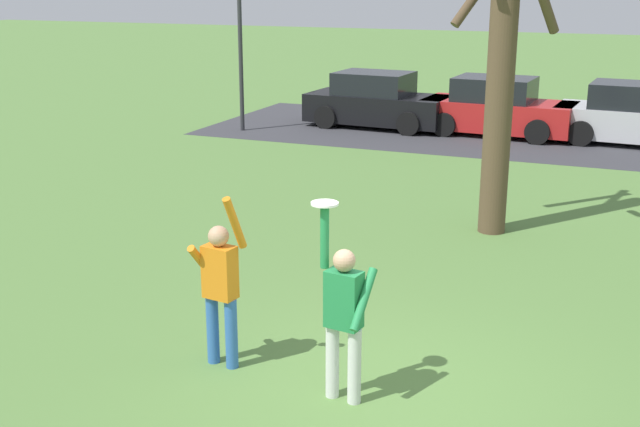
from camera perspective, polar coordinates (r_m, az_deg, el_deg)
name	(u,v)px	position (r m, az deg, el deg)	size (l,w,h in m)	color
ground_plane	(377,394)	(8.82, 4.03, -12.51)	(120.00, 120.00, 0.00)	#567F3D
person_catcher	(344,312)	(8.27, 1.68, -6.93)	(0.56, 0.49, 2.08)	silver
person_defender	(220,284)	(9.07, -7.02, -4.92)	(0.58, 0.49, 2.04)	#3366B7
frisbee_disc	(325,203)	(8.01, 0.33, 0.71)	(0.28, 0.28, 0.02)	white
parked_car_black	(377,102)	(23.98, 4.03, 7.81)	(4.20, 2.23, 1.59)	black
parked_car_red	(497,109)	(23.22, 12.35, 7.20)	(4.20, 2.23, 1.59)	red
parked_car_silver	(636,116)	(22.95, 21.31, 6.37)	(4.20, 2.23, 1.59)	#BCBCC1
parking_strip	(558,139)	(23.01, 16.37, 5.01)	(19.62, 6.40, 0.01)	#38383D
bare_tree_tall	(501,58)	(13.81, 12.59, 10.60)	(1.77, 1.76, 6.30)	brown
lamppost_by_lot	(240,39)	(23.23, -5.63, 12.12)	(0.28, 0.28, 4.26)	#2D2D33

